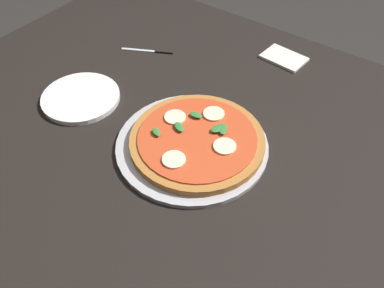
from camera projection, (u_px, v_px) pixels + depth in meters
ground_plane at (183, 266)px, 1.60m from camera, size 6.00×6.00×0.00m
dining_table at (179, 150)px, 1.12m from camera, size 1.49×1.19×0.74m
serving_tray at (192, 145)px, 1.02m from camera, size 0.38×0.38×0.01m
pizza at (197, 140)px, 1.01m from camera, size 0.33×0.33×0.03m
plate_white at (81, 98)px, 1.15m from camera, size 0.22×0.22×0.01m
napkin at (284, 58)px, 1.28m from camera, size 0.14×0.10×0.01m
knife at (154, 51)px, 1.31m from camera, size 0.15×0.09×0.01m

